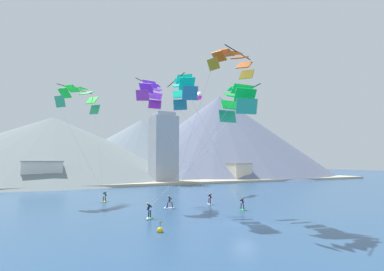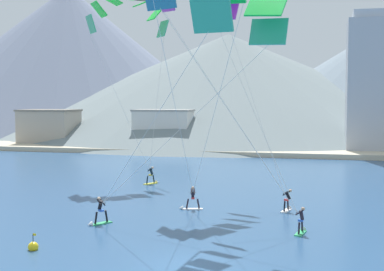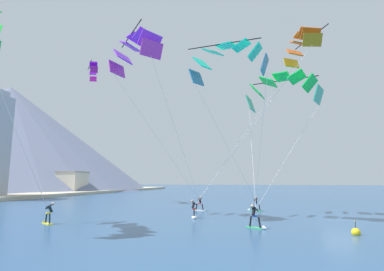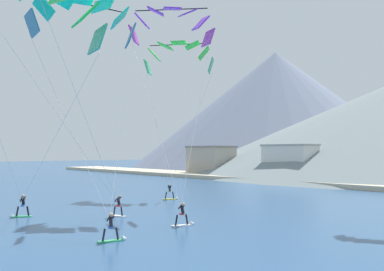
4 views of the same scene
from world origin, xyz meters
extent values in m
plane|color=navy|center=(0.00, 0.00, 0.00)|extent=(400.00, 400.00, 0.00)
cube|color=white|center=(-2.79, 12.79, 0.04)|extent=(1.50, 0.78, 0.07)
cylinder|color=#231E28|center=(-2.41, 12.89, 0.43)|extent=(0.27, 0.18, 0.73)
cylinder|color=#231E28|center=(-3.17, 12.69, 0.43)|extent=(0.27, 0.18, 0.73)
cube|color=red|center=(-2.79, 12.79, 0.83)|extent=(0.30, 0.35, 0.12)
cylinder|color=#231E28|center=(-2.80, 12.85, 1.16)|extent=(0.30, 0.39, 0.62)
cylinder|color=#231E28|center=(-2.67, 12.79, 1.34)|extent=(0.21, 0.53, 0.40)
cylinder|color=#231E28|center=(-2.89, 12.73, 1.34)|extent=(0.21, 0.53, 0.40)
cylinder|color=black|center=(-2.74, 12.58, 1.31)|extent=(0.51, 0.16, 0.03)
sphere|color=tan|center=(-2.83, 12.95, 1.56)|extent=(0.22, 0.22, 0.22)
cone|color=white|center=(-3.63, 12.58, 0.10)|extent=(0.38, 0.42, 0.36)
cube|color=white|center=(3.88, 13.80, 0.04)|extent=(0.77, 1.50, 0.07)
cylinder|color=black|center=(3.78, 13.42, 0.43)|extent=(0.17, 0.26, 0.72)
cylinder|color=black|center=(3.98, 14.19, 0.43)|extent=(0.17, 0.26, 0.72)
cube|color=red|center=(3.88, 13.80, 0.82)|extent=(0.35, 0.30, 0.12)
cylinder|color=black|center=(3.99, 13.77, 1.15)|extent=(0.48, 0.31, 0.61)
cylinder|color=black|center=(3.87, 13.68, 1.32)|extent=(0.52, 0.20, 0.40)
cylinder|color=black|center=(3.92, 13.91, 1.32)|extent=(0.52, 0.20, 0.40)
cylinder|color=black|center=(3.72, 13.84, 1.29)|extent=(0.16, 0.51, 0.03)
sphere|color=tan|center=(4.16, 13.73, 1.51)|extent=(0.22, 0.22, 0.22)
cone|color=white|center=(4.09, 14.65, 0.10)|extent=(0.42, 0.38, 0.36)
cube|color=#33B266|center=(-7.48, 6.99, 0.04)|extent=(1.15, 1.45, 0.07)
cylinder|color=black|center=(-7.26, 7.33, 0.45)|extent=(0.24, 0.28, 0.77)
cylinder|color=black|center=(-7.69, 6.66, 0.45)|extent=(0.24, 0.28, 0.77)
cube|color=blue|center=(-7.48, 6.99, 0.87)|extent=(0.40, 0.38, 0.12)
cylinder|color=black|center=(-7.56, 7.05, 1.21)|extent=(0.49, 0.43, 0.65)
cylinder|color=black|center=(-7.41, 7.10, 1.40)|extent=(0.51, 0.37, 0.42)
cylinder|color=black|center=(-7.54, 6.89, 1.40)|extent=(0.51, 0.37, 0.42)
cylinder|color=black|center=(-7.32, 6.90, 1.37)|extent=(0.31, 0.45, 0.03)
sphere|color=beige|center=(-7.69, 7.13, 1.61)|extent=(0.23, 0.23, 0.23)
cone|color=white|center=(-7.95, 6.26, 0.10)|extent=(0.47, 0.45, 0.36)
cube|color=#33B266|center=(5.15, 7.46, 0.04)|extent=(0.70, 1.50, 0.07)
cylinder|color=#231E28|center=(5.08, 7.07, 0.42)|extent=(0.16, 0.25, 0.71)
cylinder|color=#231E28|center=(5.23, 7.85, 0.42)|extent=(0.16, 0.25, 0.71)
cube|color=blue|center=(5.15, 7.46, 0.81)|extent=(0.33, 0.28, 0.12)
cylinder|color=#231E28|center=(5.20, 7.45, 1.13)|extent=(0.36, 0.27, 0.60)
cylinder|color=#231E28|center=(5.08, 7.36, 1.30)|extent=(0.51, 0.17, 0.39)
cylinder|color=#231E28|center=(5.13, 7.58, 1.30)|extent=(0.51, 0.17, 0.39)
cylinder|color=black|center=(4.93, 7.50, 1.27)|extent=(0.13, 0.52, 0.03)
sphere|color=tan|center=(5.28, 7.44, 1.52)|extent=(0.22, 0.22, 0.22)
cone|color=white|center=(5.32, 8.32, 0.10)|extent=(0.41, 0.36, 0.36)
cube|color=yellow|center=(-9.49, 23.25, 0.04)|extent=(1.13, 1.46, 0.07)
cylinder|color=#14232D|center=(-9.70, 22.91, 0.44)|extent=(0.24, 0.28, 0.76)
cylinder|color=#14232D|center=(-9.28, 23.59, 0.44)|extent=(0.24, 0.28, 0.76)
cube|color=yellow|center=(-9.49, 23.25, 0.86)|extent=(0.40, 0.37, 0.12)
cylinder|color=#14232D|center=(-9.38, 23.18, 1.20)|extent=(0.53, 0.44, 0.64)
cylinder|color=#14232D|center=(-9.53, 23.13, 1.38)|extent=(0.51, 0.36, 0.42)
cylinder|color=#14232D|center=(-9.40, 23.34, 1.38)|extent=(0.51, 0.36, 0.42)
cylinder|color=black|center=(-9.62, 23.33, 1.35)|extent=(0.30, 0.46, 0.03)
sphere|color=beige|center=(-9.22, 23.08, 1.58)|extent=(0.23, 0.23, 0.23)
cone|color=white|center=(-9.03, 23.99, 0.10)|extent=(0.46, 0.44, 0.36)
cube|color=#A37E15|center=(2.87, 3.03, 16.38)|extent=(1.30, 1.70, 1.28)
cube|color=#DB550F|center=(2.27, 2.67, 17.31)|extent=(1.57, 1.81, 1.15)
cube|color=#DB550F|center=(1.36, 2.29, 17.93)|extent=(1.68, 1.90, 0.86)
cube|color=#DB550F|center=(0.27, 1.94, 18.15)|extent=(1.62, 1.94, 0.44)
cube|color=#DB550F|center=(-0.84, 1.67, 17.93)|extent=(1.46, 1.94, 0.86)
cube|color=#DB550F|center=(-1.81, 1.52, 17.31)|extent=(1.16, 1.89, 1.15)
cube|color=#A37E15|center=(-2.51, 1.51, 16.38)|extent=(0.76, 1.81, 1.28)
cylinder|color=black|center=(0.47, 1.22, 18.01)|extent=(5.10, 2.63, 0.10)
cylinder|color=silver|center=(0.14, 7.88, 8.57)|extent=(5.79, 9.44, 14.54)
cylinder|color=silver|center=(-2.73, 7.07, 8.57)|extent=(0.04, 11.05, 14.54)
cube|color=#B035B6|center=(-5.75, 16.16, 15.71)|extent=(1.78, 1.99, 1.66)
cube|color=#8D31E7|center=(-5.09, 16.61, 16.96)|extent=(2.13, 2.35, 1.56)
cube|color=#8D31E7|center=(-4.24, 17.50, 17.82)|extent=(2.41, 2.50, 1.18)
cube|color=#8D31E7|center=(-3.37, 18.67, 18.12)|extent=(2.57, 2.44, 0.60)
cube|color=#8D31E7|center=(-2.61, 19.92, 17.82)|extent=(2.59, 2.20, 1.18)
cube|color=#8D31E7|center=(-2.11, 21.04, 16.96)|extent=(2.49, 1.78, 1.56)
cube|color=#B035B6|center=(-1.94, 21.83, 15.71)|extent=(2.25, 1.25, 1.66)
cylinder|color=black|center=(-4.12, 19.18, 18.34)|extent=(5.06, 4.67, 0.10)
cylinder|color=silver|center=(-1.12, 14.98, 8.14)|extent=(9.74, 2.32, 13.71)
cylinder|color=silver|center=(0.87, 17.95, 8.14)|extent=(5.76, 8.24, 13.71)
cube|color=#2BAC89|center=(3.12, 7.62, 12.06)|extent=(2.36, 1.01, 1.68)
cube|color=#0DDB43|center=(3.03, 6.84, 13.44)|extent=(2.51, 1.61, 1.47)
cube|color=#0DDB43|center=(2.76, 5.59, 14.38)|extent=(2.60, 2.04, 0.99)
cube|color=#0DDB43|center=(2.35, 4.09, 14.71)|extent=(2.62, 2.22, 0.34)
cube|color=#0DDB43|center=(1.88, 2.61, 14.38)|extent=(2.57, 2.21, 0.99)
cube|color=#0DDB43|center=(1.43, 1.41, 13.44)|extent=(2.44, 1.92, 1.47)
cube|color=#2BAC89|center=(1.07, 0.71, 12.06)|extent=(2.26, 1.41, 1.68)
cylinder|color=black|center=(3.31, 3.81, 14.61)|extent=(1.43, 7.04, 0.10)
cylinder|color=silver|center=(-2.12, 7.35, 6.32)|extent=(10.44, 0.92, 9.93)
cylinder|color=silver|center=(-3.19, 3.74, 6.32)|extent=(8.32, 6.35, 9.93)
cube|color=teal|center=(-3.11, 5.89, 14.15)|extent=(2.01, 0.83, 1.68)
cube|color=#0DE8B6|center=(-3.12, 6.72, 15.47)|extent=(2.13, 1.42, 1.48)
cube|color=#0DE8B6|center=(-2.94, 7.99, 16.37)|extent=(2.21, 1.85, 1.04)
cube|color=#0DE8B6|center=(-2.60, 9.49, 16.69)|extent=(2.22, 2.05, 0.42)
cube|color=#0DE8B6|center=(-2.16, 10.96, 16.37)|extent=(2.17, 2.07, 1.04)
cube|color=#0DE8B6|center=(-1.69, 12.16, 15.47)|extent=(2.06, 1.83, 1.48)
cube|color=teal|center=(-1.28, 12.89, 14.15)|extent=(1.90, 1.37, 1.68)
cylinder|color=black|center=(-3.40, 9.70, 16.55)|extent=(0.79, 7.20, 0.10)
cylinder|color=silver|center=(0.95, 6.59, 7.33)|extent=(8.00, 1.85, 12.13)
cylinder|color=silver|center=(1.91, 10.27, 7.33)|extent=(6.08, 5.56, 12.13)
cube|color=#39B775|center=(-16.26, 25.12, 15.50)|extent=(1.68, 1.87, 1.76)
cube|color=#1FE339|center=(-15.60, 25.64, 17.01)|extent=(2.17, 2.28, 1.46)
cube|color=#1FE339|center=(-14.54, 26.52, 18.03)|extent=(2.49, 2.54, 0.89)
cube|color=#1FE339|center=(-13.26, 27.62, 18.40)|extent=(2.59, 2.60, 0.16)
cube|color=#1FE339|center=(-11.99, 28.72, 18.03)|extent=(2.52, 2.52, 0.89)
cube|color=#1FE339|center=(-10.96, 29.64, 17.01)|extent=(2.22, 2.24, 1.46)
cube|color=#39B775|center=(-10.34, 30.22, 15.50)|extent=(1.74, 1.82, 1.76)
cylinder|color=black|center=(-13.81, 28.26, 18.42)|extent=(6.03, 4.98, 0.10)
cylinder|color=silver|center=(-13.00, 24.17, 8.00)|extent=(6.81, 1.73, 13.31)
cylinder|color=silver|center=(-9.92, 26.83, 8.00)|extent=(0.65, 7.04, 13.31)
cube|color=#A31C94|center=(9.13, 32.00, 20.75)|extent=(1.14, 1.17, 1.06)
cube|color=#710CC7|center=(9.54, 32.38, 21.59)|extent=(1.38, 1.36, 0.91)
cube|color=#710CC7|center=(10.20, 32.90, 22.14)|extent=(1.50, 1.49, 0.62)
cube|color=#710CC7|center=(11.00, 33.47, 22.34)|extent=(1.51, 1.53, 0.24)
cube|color=#710CC7|center=(11.83, 34.01, 22.14)|extent=(1.44, 1.52, 0.62)
cube|color=#710CC7|center=(12.55, 34.43, 21.59)|extent=(1.25, 1.43, 0.91)
cube|color=#A31C94|center=(13.06, 34.67, 20.75)|extent=(0.97, 1.27, 1.06)
cylinder|color=black|center=(10.72, 33.89, 22.28)|extent=(3.74, 3.16, 0.10)
sphere|color=yellow|center=(-8.61, 0.56, 0.15)|extent=(0.56, 0.56, 0.56)
cylinder|color=black|center=(-8.61, 0.56, 0.65)|extent=(0.04, 0.04, 0.44)
cube|color=yellow|center=(-8.52, 0.56, 0.83)|extent=(0.18, 0.01, 0.12)
cube|color=beige|center=(0.00, 53.64, 0.35)|extent=(180.00, 10.00, 0.70)
cube|color=beige|center=(38.90, 56.49, 2.73)|extent=(6.13, 6.02, 5.47)
cube|color=gray|center=(38.90, 56.49, 5.62)|extent=(6.37, 6.26, 0.30)
cube|color=silver|center=(-18.50, 57.12, 3.05)|extent=(9.03, 4.71, 6.10)
cube|color=#9D9992|center=(-18.50, 57.12, 6.25)|extent=(9.40, 4.90, 0.30)
cube|color=#A8ADB7|center=(13.14, 57.78, 9.77)|extent=(7.00, 7.00, 19.53)
cube|color=silver|center=(13.14, 57.78, 20.13)|extent=(5.60, 5.60, 1.20)
cone|color=gray|center=(20.72, 105.54, 12.66)|extent=(83.88, 83.88, 25.32)
cone|color=slate|center=(-15.92, 102.03, 11.72)|extent=(111.10, 111.10, 23.45)
cone|color=slate|center=(57.31, 98.76, 19.09)|extent=(102.55, 102.55, 38.17)
camera|label=1|loc=(-17.93, -24.92, 6.17)|focal=28.00mm
camera|label=2|loc=(6.35, -24.68, 8.05)|focal=50.00mm
camera|label=3|loc=(-30.60, 5.81, 3.49)|focal=28.00mm
camera|label=4|loc=(26.70, -5.19, 5.14)|focal=40.00mm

